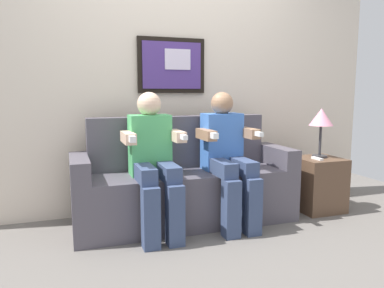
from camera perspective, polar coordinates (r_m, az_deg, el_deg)
ground_plane at (r=2.97m, az=0.98°, el=-13.91°), size 5.54×5.54×0.00m
back_wall_assembly at (r=3.48m, az=-3.37°, el=11.21°), size 4.26×0.10×2.60m
couch at (r=3.16m, az=-1.05°, el=-6.55°), size 1.86×0.58×0.90m
person_on_left at (r=2.86m, az=-6.01°, el=-2.13°), size 0.46×0.56×1.11m
person_on_right at (r=3.06m, az=5.50°, el=-1.45°), size 0.46×0.56×1.11m
side_table_right at (r=3.68m, az=18.91°, el=-5.89°), size 0.40×0.40×0.50m
table_lamp at (r=3.63m, az=19.39°, el=3.63°), size 0.22×0.22×0.46m
spare_remote_on_table at (r=3.53m, az=18.82°, el=-2.15°), size 0.04×0.13×0.02m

